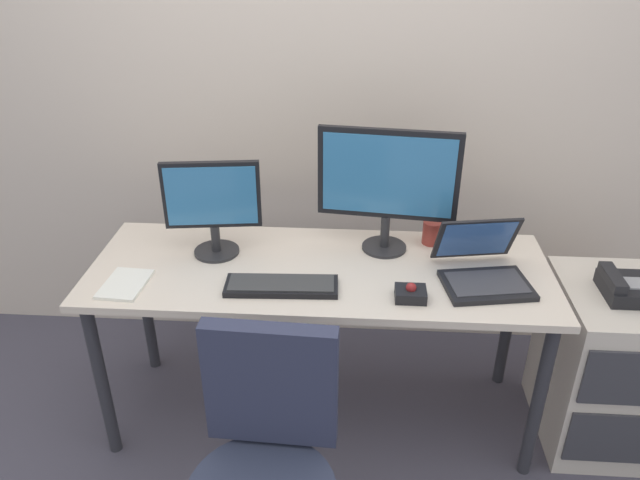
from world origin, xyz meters
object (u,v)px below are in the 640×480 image
Objects in this scene: keyboard at (281,286)px; trackball_mouse at (411,293)px; paper_notepad at (125,284)px; monitor_side at (212,204)px; coffee_mug at (433,232)px; file_cabinet at (603,365)px; desk_phone at (625,287)px; monitor_main at (388,181)px; laptop at (483,268)px.

keyboard is 0.46m from trackball_mouse.
paper_notepad is (-1.04, 0.02, -0.02)m from trackball_mouse.
coffee_mug is at bearing 9.24° from monitor_side.
desk_phone is at bearing -116.78° from file_cabinet.
file_cabinet is 3.34× the size of paper_notepad.
file_cabinet is at bearing 12.19° from trackball_mouse.
monitor_main reaches higher than keyboard.
laptop is 0.31m from coffee_mug.
paper_notepad is at bearing -160.29° from monitor_main.
coffee_mug is (0.87, 0.14, -0.17)m from monitor_side.
monitor_side is (-1.57, 0.10, 0.62)m from file_cabinet.
keyboard is at bearing -173.68° from file_cabinet.
monitor_side reaches higher than coffee_mug.
keyboard is (-0.38, -0.32, -0.28)m from monitor_main.
laptop reaches higher than paper_notepad.
file_cabinet is 0.38m from desk_phone.
desk_phone is 0.96× the size of paper_notepad.
file_cabinet is at bearing 6.32° from keyboard.
laptop reaches higher than trackball_mouse.
monitor_main reaches higher than trackball_mouse.
desk_phone is 0.82m from trackball_mouse.
laptop is 0.31m from trackball_mouse.
file_cabinet is 0.86m from coffee_mug.
keyboard is 4.29× the size of coffee_mug.
file_cabinet is 0.70m from laptop.
coffee_mug reaches higher than file_cabinet.
coffee_mug reaches higher than trackball_mouse.
desk_phone is 1.58m from monitor_side.
file_cabinet is at bearing 2.92° from laptop.
trackball_mouse is (0.76, -0.28, -0.20)m from monitor_side.
desk_phone reaches higher than keyboard.
laptop is (-0.54, -0.03, 0.45)m from file_cabinet.
coffee_mug is (0.58, 0.39, 0.04)m from keyboard.
trackball_mouse is 1.04m from paper_notepad.
monitor_side reaches higher than trackball_mouse.
keyboard is at bearing -139.48° from monitor_main.
paper_notepad is at bearing 179.09° from trackball_mouse.
laptop is 3.34× the size of trackball_mouse.
trackball_mouse is (0.46, -0.03, 0.01)m from keyboard.
monitor_side is at bearing 140.03° from keyboard.
trackball_mouse is 1.14× the size of coffee_mug.
paper_notepad is at bearing -175.09° from file_cabinet.
monitor_main reaches higher than coffee_mug.
monitor_side is at bearing -173.24° from monitor_main.
paper_notepad reaches higher than file_cabinet.
desk_phone is 0.51× the size of monitor_side.
monitor_side is (-1.56, 0.12, 0.24)m from desk_phone.
monitor_side reaches higher than laptop.
laptop is 3.80× the size of coffee_mug.
monitor_main is 4.94× the size of trackball_mouse.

